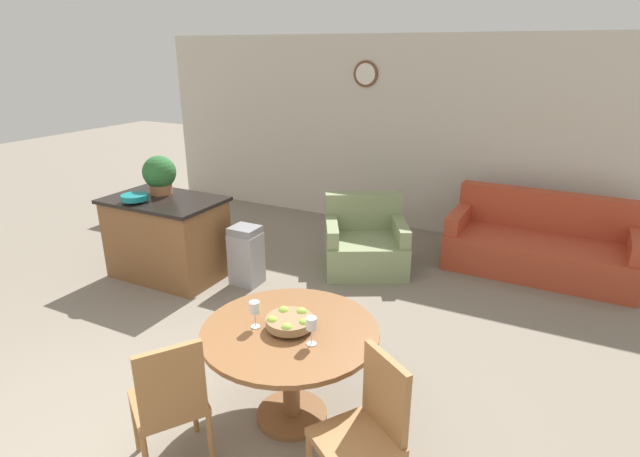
{
  "coord_description": "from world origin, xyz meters",
  "views": [
    {
      "loc": [
        2.21,
        -1.51,
        2.51
      ],
      "look_at": [
        0.22,
        2.37,
        0.93
      ],
      "focal_mm": 28.0,
      "sensor_mm": 36.0,
      "label": 1
    }
  ],
  "objects_px": {
    "wine_glass_right": "(311,325)",
    "trash_bin": "(246,256)",
    "kitchen_island": "(167,237)",
    "teal_bowl": "(135,197)",
    "dining_chair_near_right": "(367,427)",
    "armchair": "(365,245)",
    "potted_plant": "(160,174)",
    "dining_chair_near_left": "(170,399)",
    "fruit_bowl": "(290,321)",
    "dining_table": "(290,350)",
    "couch": "(540,246)",
    "wine_glass_left": "(255,309)"
  },
  "relations": [
    {
      "from": "potted_plant",
      "to": "fruit_bowl",
      "type": "bearing_deg",
      "value": -30.99
    },
    {
      "from": "dining_chair_near_right",
      "to": "wine_glass_right",
      "type": "xyz_separation_m",
      "value": [
        -0.52,
        0.31,
        0.34
      ]
    },
    {
      "from": "dining_chair_near_right",
      "to": "potted_plant",
      "type": "height_order",
      "value": "potted_plant"
    },
    {
      "from": "teal_bowl",
      "to": "wine_glass_left",
      "type": "bearing_deg",
      "value": -27.84
    },
    {
      "from": "fruit_bowl",
      "to": "potted_plant",
      "type": "height_order",
      "value": "potted_plant"
    },
    {
      "from": "wine_glass_right",
      "to": "teal_bowl",
      "type": "height_order",
      "value": "teal_bowl"
    },
    {
      "from": "potted_plant",
      "to": "dining_chair_near_left",
      "type": "bearing_deg",
      "value": -46.16
    },
    {
      "from": "fruit_bowl",
      "to": "dining_chair_near_left",
      "type": "bearing_deg",
      "value": -119.24
    },
    {
      "from": "wine_glass_left",
      "to": "armchair",
      "type": "bearing_deg",
      "value": 96.57
    },
    {
      "from": "dining_chair_near_right",
      "to": "teal_bowl",
      "type": "distance_m",
      "value": 3.77
    },
    {
      "from": "kitchen_island",
      "to": "teal_bowl",
      "type": "height_order",
      "value": "teal_bowl"
    },
    {
      "from": "wine_glass_left",
      "to": "wine_glass_right",
      "type": "relative_size",
      "value": 1.0
    },
    {
      "from": "fruit_bowl",
      "to": "potted_plant",
      "type": "bearing_deg",
      "value": 149.01
    },
    {
      "from": "dining_chair_near_right",
      "to": "potted_plant",
      "type": "xyz_separation_m",
      "value": [
        -3.36,
        1.99,
        0.64
      ]
    },
    {
      "from": "potted_plant",
      "to": "trash_bin",
      "type": "xyz_separation_m",
      "value": [
        1.08,
        0.09,
        -0.83
      ]
    },
    {
      "from": "dining_chair_near_left",
      "to": "kitchen_island",
      "type": "bearing_deg",
      "value": 77.94
    },
    {
      "from": "dining_chair_near_right",
      "to": "fruit_bowl",
      "type": "relative_size",
      "value": 2.93
    },
    {
      "from": "dining_chair_near_right",
      "to": "fruit_bowl",
      "type": "bearing_deg",
      "value": 5.14
    },
    {
      "from": "fruit_bowl",
      "to": "teal_bowl",
      "type": "height_order",
      "value": "teal_bowl"
    },
    {
      "from": "dining_table",
      "to": "couch",
      "type": "bearing_deg",
      "value": 69.31
    },
    {
      "from": "dining_chair_near_right",
      "to": "teal_bowl",
      "type": "bearing_deg",
      "value": 8.93
    },
    {
      "from": "wine_glass_right",
      "to": "couch",
      "type": "distance_m",
      "value": 3.85
    },
    {
      "from": "dining_chair_near_right",
      "to": "potted_plant",
      "type": "bearing_deg",
      "value": 3.75
    },
    {
      "from": "dining_chair_near_left",
      "to": "armchair",
      "type": "bearing_deg",
      "value": 36.54
    },
    {
      "from": "wine_glass_left",
      "to": "potted_plant",
      "type": "distance_m",
      "value": 2.94
    },
    {
      "from": "dining_chair_near_left",
      "to": "wine_glass_right",
      "type": "bearing_deg",
      "value": -10.14
    },
    {
      "from": "wine_glass_left",
      "to": "wine_glass_right",
      "type": "xyz_separation_m",
      "value": [
        0.44,
        -0.01,
        0.0
      ]
    },
    {
      "from": "trash_bin",
      "to": "couch",
      "type": "distance_m",
      "value": 3.45
    },
    {
      "from": "wine_glass_right",
      "to": "trash_bin",
      "type": "height_order",
      "value": "wine_glass_right"
    },
    {
      "from": "dining_table",
      "to": "potted_plant",
      "type": "distance_m",
      "value": 3.12
    },
    {
      "from": "dining_chair_near_right",
      "to": "wine_glass_right",
      "type": "relative_size",
      "value": 4.94
    },
    {
      "from": "dining_table",
      "to": "dining_chair_near_right",
      "type": "height_order",
      "value": "dining_chair_near_right"
    },
    {
      "from": "dining_chair_near_left",
      "to": "trash_bin",
      "type": "distance_m",
      "value": 2.66
    },
    {
      "from": "kitchen_island",
      "to": "trash_bin",
      "type": "distance_m",
      "value": 0.96
    },
    {
      "from": "wine_glass_left",
      "to": "teal_bowl",
      "type": "relative_size",
      "value": 0.67
    },
    {
      "from": "wine_glass_left",
      "to": "trash_bin",
      "type": "relative_size",
      "value": 0.28
    },
    {
      "from": "wine_glass_left",
      "to": "kitchen_island",
      "type": "distance_m",
      "value": 2.74
    },
    {
      "from": "dining_chair_near_right",
      "to": "wine_glass_left",
      "type": "xyz_separation_m",
      "value": [
        -0.95,
        0.32,
        0.34
      ]
    },
    {
      "from": "kitchen_island",
      "to": "armchair",
      "type": "xyz_separation_m",
      "value": [
        1.93,
        1.25,
        -0.18
      ]
    },
    {
      "from": "wine_glass_right",
      "to": "trash_bin",
      "type": "distance_m",
      "value": 2.55
    },
    {
      "from": "fruit_bowl",
      "to": "armchair",
      "type": "xyz_separation_m",
      "value": [
        -0.54,
        2.68,
        -0.5
      ]
    },
    {
      "from": "wine_glass_left",
      "to": "potted_plant",
      "type": "relative_size",
      "value": 0.44
    },
    {
      "from": "teal_bowl",
      "to": "trash_bin",
      "type": "relative_size",
      "value": 0.42
    },
    {
      "from": "wine_glass_right",
      "to": "armchair",
      "type": "distance_m",
      "value": 2.94
    },
    {
      "from": "dining_chair_near_left",
      "to": "trash_bin",
      "type": "xyz_separation_m",
      "value": [
        -1.14,
        2.4,
        -0.19
      ]
    },
    {
      "from": "teal_bowl",
      "to": "potted_plant",
      "type": "xyz_separation_m",
      "value": [
        0.02,
        0.38,
        0.18
      ]
    },
    {
      "from": "dining_chair_near_right",
      "to": "armchair",
      "type": "xyz_separation_m",
      "value": [
        -1.27,
        3.09,
        -0.24
      ]
    },
    {
      "from": "couch",
      "to": "wine_glass_left",
      "type": "bearing_deg",
      "value": -112.03
    },
    {
      "from": "wine_glass_left",
      "to": "kitchen_island",
      "type": "height_order",
      "value": "kitchen_island"
    },
    {
      "from": "dining_chair_near_left",
      "to": "potted_plant",
      "type": "xyz_separation_m",
      "value": [
        -2.22,
        2.31,
        0.64
      ]
    }
  ]
}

